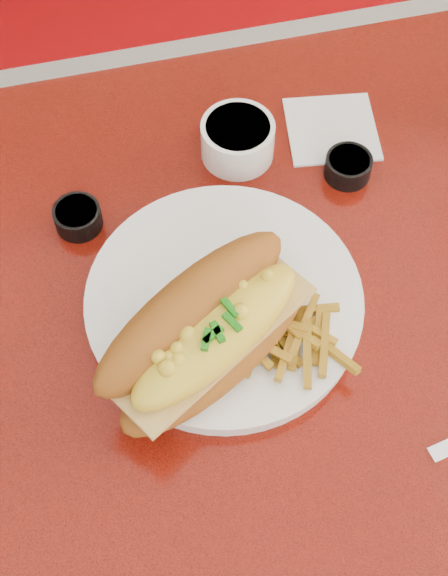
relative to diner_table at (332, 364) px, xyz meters
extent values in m
plane|color=beige|center=(0.00, 0.00, -0.61)|extent=(8.00, 8.00, 0.00)
cube|color=red|center=(0.00, 0.00, 0.14)|extent=(1.20, 0.80, 0.04)
cube|color=white|center=(0.00, 0.40, 0.14)|extent=(1.22, 0.03, 0.04)
cylinder|color=white|center=(0.00, 0.00, -0.24)|extent=(0.09, 0.09, 0.72)
cylinder|color=white|center=(0.00, 0.00, -0.59)|extent=(0.52, 0.52, 0.03)
cube|color=maroon|center=(0.00, 0.78, -0.38)|extent=(1.20, 0.50, 0.45)
cylinder|color=white|center=(-0.13, 0.02, 0.17)|extent=(0.29, 0.29, 0.02)
cylinder|color=white|center=(-0.13, 0.02, 0.18)|extent=(0.30, 0.30, 0.00)
ellipsoid|color=#945117|center=(-0.15, -0.05, 0.20)|extent=(0.24, 0.19, 0.05)
cube|color=tan|center=(-0.15, -0.05, 0.22)|extent=(0.21, 0.16, 0.01)
ellipsoid|color=yellow|center=(-0.15, -0.05, 0.24)|extent=(0.21, 0.16, 0.05)
ellipsoid|color=#945117|center=(-0.17, -0.02, 0.24)|extent=(0.25, 0.19, 0.09)
cube|color=silver|center=(-0.06, 0.02, 0.18)|extent=(0.02, 0.13, 0.00)
cube|color=silver|center=(-0.05, 0.10, 0.18)|extent=(0.02, 0.03, 0.00)
cylinder|color=white|center=(-0.07, 0.22, 0.18)|extent=(0.11, 0.11, 0.05)
cylinder|color=black|center=(-0.07, 0.22, 0.21)|extent=(0.09, 0.09, 0.01)
cylinder|color=black|center=(-0.26, 0.16, 0.17)|extent=(0.07, 0.07, 0.03)
cylinder|color=#F49858|center=(-0.26, 0.16, 0.18)|extent=(0.06, 0.06, 0.01)
cylinder|color=black|center=(0.05, 0.16, 0.17)|extent=(0.06, 0.06, 0.03)
cylinder|color=#F49858|center=(0.05, 0.16, 0.19)|extent=(0.05, 0.05, 0.01)
cube|color=white|center=(0.05, 0.23, 0.16)|extent=(0.12, 0.12, 0.00)
camera|label=1|loc=(-0.23, -0.37, 0.89)|focal=50.00mm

